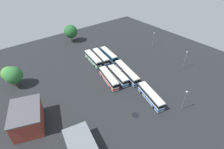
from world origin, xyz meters
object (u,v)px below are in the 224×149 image
(tree_south_edge, at_px, (71,32))
(tree_north_edge, at_px, (13,75))
(lamp_post_far_corner, at_px, (153,39))
(bus_row1_slot2, at_px, (127,72))
(bus_row2_slot2, at_px, (151,96))
(lamp_post_near_entrance, at_px, (185,59))
(tree_northeast, at_px, (9,74))
(maintenance_shelter, at_px, (80,140))
(bus_row0_slot2, at_px, (109,55))
(depot_building, at_px, (27,118))
(bus_row1_slot0, at_px, (109,78))
(lamp_post_by_building, at_px, (184,100))
(bus_row0_slot0, at_px, (93,59))
(bus_row1_slot1, at_px, (118,75))
(bus_row0_slot1, at_px, (101,57))

(tree_south_edge, xyz_separation_m, tree_north_edge, (22.38, -34.67, -0.67))
(lamp_post_far_corner, height_order, tree_south_edge, tree_south_edge)
(bus_row1_slot2, bearing_deg, tree_south_edge, -177.91)
(bus_row1_slot2, bearing_deg, tree_north_edge, -119.45)
(bus_row2_slot2, xyz_separation_m, lamp_post_near_entrance, (-4.62, 26.12, 2.47))
(tree_northeast, bearing_deg, maintenance_shelter, 9.48)
(bus_row0_slot2, xyz_separation_m, lamp_post_far_corner, (4.26, 25.79, 2.24))
(bus_row1_slot2, bearing_deg, tree_northeast, -120.58)
(bus_row1_slot2, relative_size, tree_south_edge, 1.66)
(depot_building, bearing_deg, bus_row1_slot2, 91.21)
(bus_row1_slot0, distance_m, bus_row1_slot2, 8.03)
(bus_row0_slot2, distance_m, tree_north_edge, 39.64)
(depot_building, height_order, tree_northeast, tree_northeast)
(lamp_post_by_building, height_order, tree_northeast, tree_northeast)
(bus_row0_slot2, height_order, lamp_post_by_building, lamp_post_by_building)
(bus_row0_slot2, bearing_deg, bus_row1_slot2, -10.80)
(bus_row0_slot0, height_order, tree_north_edge, tree_north_edge)
(bus_row1_slot0, height_order, tree_south_edge, tree_south_edge)
(bus_row1_slot1, height_order, depot_building, depot_building)
(lamp_post_far_corner, bearing_deg, depot_building, -79.78)
(bus_row1_slot2, xyz_separation_m, tree_northeast, (-22.05, -37.31, 3.46))
(bus_row0_slot1, bearing_deg, tree_north_edge, -96.62)
(bus_row1_slot0, relative_size, tree_northeast, 1.61)
(bus_row0_slot1, distance_m, tree_south_edge, 26.77)
(tree_northeast, bearing_deg, bus_row2_slot2, 42.49)
(bus_row1_slot0, relative_size, lamp_post_far_corner, 1.73)
(bus_row2_slot2, height_order, lamp_post_by_building, lamp_post_by_building)
(tree_northeast, distance_m, tree_south_edge, 41.35)
(bus_row1_slot2, bearing_deg, bus_row0_slot0, -165.10)
(depot_building, distance_m, tree_north_edge, 21.46)
(bus_row1_slot1, xyz_separation_m, bus_row1_slot2, (0.49, 4.07, 0.00))
(bus_row0_slot0, height_order, bus_row0_slot2, same)
(depot_building, distance_m, lamp_post_near_entrance, 62.39)
(tree_north_edge, bearing_deg, bus_row1_slot1, 58.16)
(depot_building, height_order, lamp_post_near_entrance, lamp_post_near_entrance)
(bus_row0_slot2, distance_m, lamp_post_by_building, 40.17)
(bus_row0_slot0, xyz_separation_m, bus_row1_slot2, (17.15, 4.56, 0.00))
(bus_row0_slot1, relative_size, bus_row2_slot2, 1.01)
(bus_row1_slot2, height_order, lamp_post_far_corner, lamp_post_far_corner)
(lamp_post_by_building, height_order, lamp_post_near_entrance, lamp_post_near_entrance)
(maintenance_shelter, height_order, lamp_post_by_building, lamp_post_by_building)
(maintenance_shelter, bearing_deg, bus_row1_slot2, 118.55)
(bus_row1_slot2, height_order, maintenance_shelter, maintenance_shelter)
(bus_row0_slot1, relative_size, tree_south_edge, 1.37)
(bus_row0_slot2, bearing_deg, tree_north_edge, -97.09)
(bus_row0_slot0, xyz_separation_m, maintenance_shelter, (33.91, -26.26, 2.22))
(bus_row1_slot2, height_order, depot_building, depot_building)
(bus_row2_slot2, distance_m, tree_north_edge, 48.92)
(depot_building, distance_m, tree_northeast, 22.98)
(depot_building, bearing_deg, tree_northeast, 176.95)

